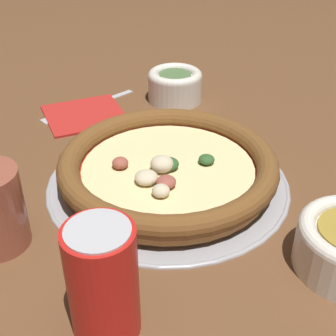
# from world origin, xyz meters

# --- Properties ---
(ground_plane) EXTENTS (3.00, 3.00, 0.00)m
(ground_plane) POSITION_xyz_m (0.00, 0.00, 0.00)
(ground_plane) COLOR brown
(pizza_tray) EXTENTS (0.34, 0.34, 0.01)m
(pizza_tray) POSITION_xyz_m (0.00, 0.00, 0.00)
(pizza_tray) COLOR #9E9EA3
(pizza_tray) RESTS_ON ground_plane
(pizza) EXTENTS (0.31, 0.31, 0.04)m
(pizza) POSITION_xyz_m (-0.00, 0.00, 0.03)
(pizza) COLOR #BC7F42
(pizza) RESTS_ON pizza_tray
(bowl_far) EXTENTS (0.10, 0.10, 0.06)m
(bowl_far) POSITION_xyz_m (0.28, -0.05, 0.03)
(bowl_far) COLOR silver
(bowl_far) RESTS_ON ground_plane
(napkin) EXTENTS (0.16, 0.16, 0.01)m
(napkin) POSITION_xyz_m (0.23, 0.12, 0.00)
(napkin) COLOR #B2231E
(napkin) RESTS_ON ground_plane
(fork) EXTENTS (0.13, 0.17, 0.00)m
(fork) POSITION_xyz_m (0.26, 0.12, 0.00)
(fork) COLOR #B7B7BC
(fork) RESTS_ON ground_plane
(beverage_can) EXTENTS (0.07, 0.07, 0.12)m
(beverage_can) POSITION_xyz_m (-0.24, 0.09, 0.06)
(beverage_can) COLOR red
(beverage_can) RESTS_ON ground_plane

